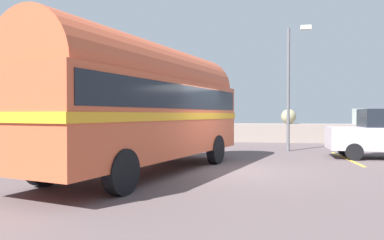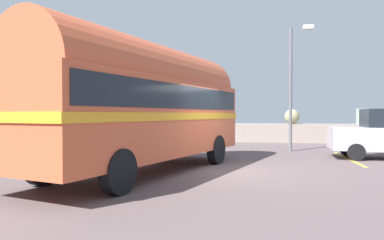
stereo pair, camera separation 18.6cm
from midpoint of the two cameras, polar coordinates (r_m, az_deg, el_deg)
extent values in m
cube|color=#584A4B|center=(10.87, 6.68, -7.95)|extent=(32.00, 26.00, 0.02)
cube|color=gray|center=(22.57, 8.28, -1.98)|extent=(31.36, 1.80, 1.10)
sphere|color=gray|center=(26.20, -19.31, 1.01)|extent=(1.31, 1.31, 1.31)
cube|color=gray|center=(23.89, -8.09, 0.40)|extent=(1.00, 0.99, 0.75)
cube|color=gray|center=(22.95, 1.45, 0.72)|extent=(1.26, 1.30, 1.01)
sphere|color=gray|center=(22.70, 15.68, 0.53)|extent=(0.89, 0.89, 0.89)
cube|color=gray|center=(23.70, 25.73, 0.52)|extent=(1.06, 0.88, 0.91)
cube|color=gold|center=(14.76, 23.69, -5.62)|extent=(0.12, 4.40, 0.01)
cylinder|color=black|center=(13.19, -4.68, -4.24)|extent=(0.55, 1.00, 0.96)
cylinder|color=black|center=(12.20, 4.26, -4.66)|extent=(0.55, 1.00, 0.96)
cylinder|color=black|center=(9.17, -21.91, -6.57)|extent=(0.55, 1.00, 0.96)
cylinder|color=black|center=(7.67, -10.79, -7.98)|extent=(0.55, 1.00, 0.96)
cube|color=#CA5332|center=(10.34, -6.93, 0.30)|extent=(4.72, 8.74, 2.10)
cylinder|color=#CA5332|center=(10.39, -6.94, 6.10)|extent=(4.44, 8.36, 2.20)
cube|color=gold|center=(10.34, -6.93, 0.59)|extent=(4.79, 8.83, 0.20)
cube|color=black|center=(10.35, -6.93, 3.50)|extent=(4.66, 8.42, 0.64)
cube|color=silver|center=(14.14, 2.68, -3.06)|extent=(2.23, 0.81, 0.28)
cylinder|color=black|center=(14.30, 24.73, -4.60)|extent=(0.63, 0.23, 0.62)
cylinder|color=black|center=(15.80, 23.59, -4.08)|extent=(0.63, 0.23, 0.62)
cylinder|color=#5B5B60|center=(16.97, 15.55, 4.58)|extent=(0.14, 0.14, 5.56)
cube|color=beige|center=(16.96, 18.10, 13.72)|extent=(0.44, 0.24, 0.18)
camera|label=1|loc=(0.09, -89.52, 0.01)|focal=33.92mm
camera|label=2|loc=(0.09, 90.48, -0.01)|focal=33.92mm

